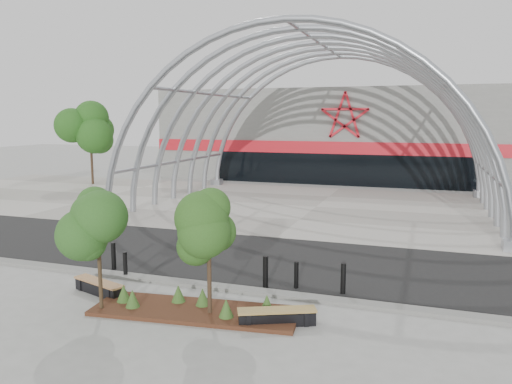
{
  "coord_description": "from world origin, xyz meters",
  "views": [
    {
      "loc": [
        6.45,
        -14.68,
        5.57
      ],
      "look_at": [
        0.0,
        4.0,
        2.6
      ],
      "focal_mm": 35.0,
      "sensor_mm": 36.0,
      "label": 1
    }
  ],
  "objects_px": {
    "bench_0": "(99,288)",
    "bench_1": "(277,317)",
    "street_tree_0": "(98,227)",
    "street_tree_1": "(209,227)",
    "bollard_2": "(265,272)"
  },
  "relations": [
    {
      "from": "street_tree_1",
      "to": "bench_1",
      "type": "distance_m",
      "value": 3.07
    },
    {
      "from": "street_tree_0",
      "to": "street_tree_1",
      "type": "xyz_separation_m",
      "value": [
        3.09,
        0.71,
        0.07
      ]
    },
    {
      "from": "street_tree_1",
      "to": "bench_1",
      "type": "relative_size",
      "value": 1.69
    },
    {
      "from": "street_tree_0",
      "to": "bollard_2",
      "type": "xyz_separation_m",
      "value": [
        3.84,
        3.49,
        -1.97
      ]
    },
    {
      "from": "street_tree_0",
      "to": "bench_1",
      "type": "distance_m",
      "value": 5.6
    },
    {
      "from": "bench_0",
      "to": "bench_1",
      "type": "bearing_deg",
      "value": -4.25
    },
    {
      "from": "street_tree_0",
      "to": "bench_1",
      "type": "height_order",
      "value": "street_tree_0"
    },
    {
      "from": "bench_0",
      "to": "bollard_2",
      "type": "height_order",
      "value": "bollard_2"
    },
    {
      "from": "street_tree_0",
      "to": "street_tree_1",
      "type": "distance_m",
      "value": 3.18
    },
    {
      "from": "bench_0",
      "to": "bollard_2",
      "type": "xyz_separation_m",
      "value": [
        4.84,
        2.27,
        0.33
      ]
    },
    {
      "from": "street_tree_1",
      "to": "bench_0",
      "type": "height_order",
      "value": "street_tree_1"
    },
    {
      "from": "bench_1",
      "to": "bollard_2",
      "type": "relative_size",
      "value": 1.98
    },
    {
      "from": "street_tree_0",
      "to": "street_tree_1",
      "type": "bearing_deg",
      "value": 12.96
    },
    {
      "from": "street_tree_1",
      "to": "bollard_2",
      "type": "height_order",
      "value": "street_tree_1"
    },
    {
      "from": "bench_1",
      "to": "street_tree_0",
      "type": "bearing_deg",
      "value": -171.22
    }
  ]
}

